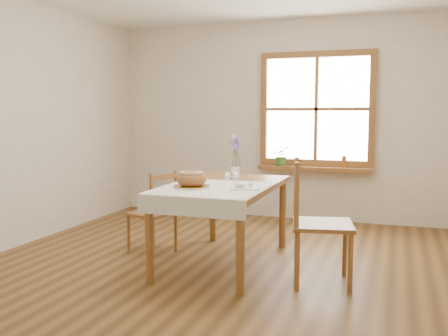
{
  "coord_description": "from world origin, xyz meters",
  "views": [
    {
      "loc": [
        1.5,
        -4.0,
        1.41
      ],
      "look_at": [
        0.0,
        0.3,
        0.9
      ],
      "focal_mm": 40.0,
      "sensor_mm": 36.0,
      "label": 1
    }
  ],
  "objects_px": {
    "chair_left": "(152,212)",
    "flower_vase": "(235,173)",
    "dining_table": "(224,193)",
    "chair_right": "(323,223)",
    "bread_plate": "(192,187)"
  },
  "relations": [
    {
      "from": "bread_plate",
      "to": "flower_vase",
      "type": "relative_size",
      "value": 2.97
    },
    {
      "from": "chair_right",
      "to": "flower_vase",
      "type": "distance_m",
      "value": 1.23
    },
    {
      "from": "chair_left",
      "to": "chair_right",
      "type": "xyz_separation_m",
      "value": [
        1.75,
        -0.37,
        0.1
      ]
    },
    {
      "from": "dining_table",
      "to": "chair_right",
      "type": "relative_size",
      "value": 1.56
    },
    {
      "from": "dining_table",
      "to": "chair_right",
      "type": "height_order",
      "value": "chair_right"
    },
    {
      "from": "chair_left",
      "to": "bread_plate",
      "type": "height_order",
      "value": "chair_left"
    },
    {
      "from": "dining_table",
      "to": "flower_vase",
      "type": "distance_m",
      "value": 0.45
    },
    {
      "from": "bread_plate",
      "to": "flower_vase",
      "type": "distance_m",
      "value": 0.8
    },
    {
      "from": "dining_table",
      "to": "chair_left",
      "type": "bearing_deg",
      "value": 172.88
    },
    {
      "from": "dining_table",
      "to": "bread_plate",
      "type": "xyz_separation_m",
      "value": [
        -0.17,
        -0.36,
        0.1
      ]
    },
    {
      "from": "flower_vase",
      "to": "chair_right",
      "type": "bearing_deg",
      "value": -35.31
    },
    {
      "from": "dining_table",
      "to": "chair_left",
      "type": "distance_m",
      "value": 0.85
    },
    {
      "from": "dining_table",
      "to": "flower_vase",
      "type": "relative_size",
      "value": 15.45
    },
    {
      "from": "dining_table",
      "to": "bread_plate",
      "type": "bearing_deg",
      "value": -116.07
    },
    {
      "from": "chair_left",
      "to": "flower_vase",
      "type": "distance_m",
      "value": 0.93
    }
  ]
}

